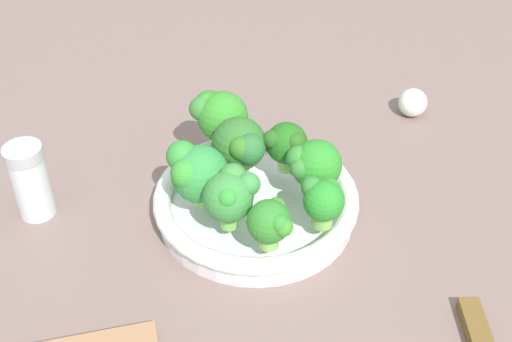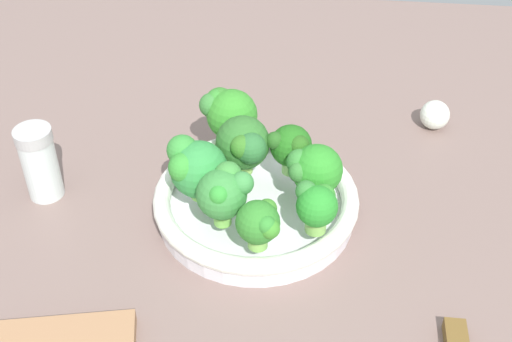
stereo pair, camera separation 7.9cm
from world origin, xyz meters
TOP-DOWN VIEW (x-y plane):
  - ground_plane at (0.00, 0.00)cm, footprint 130.00×130.00cm
  - bowl at (-3.10, 3.13)cm, footprint 24.67×24.67cm
  - broccoli_floret_0 at (2.63, 0.52)cm, footprint 6.00×5.98cm
  - broccoli_floret_1 at (-6.93, 6.85)cm, footprint 5.09×5.49cm
  - broccoli_floret_2 at (-3.33, 9.82)cm, footprint 6.00×6.59cm
  - broccoli_floret_3 at (6.00, 4.52)cm, footprint 5.09×4.88cm
  - broccoli_floret_4 at (-6.11, 1.34)cm, footprint 7.38×6.54cm
  - broccoli_floret_5 at (-1.34, -3.62)cm, footprint 6.68×7.13cm
  - broccoli_floret_6 at (-11.96, -1.39)cm, footprint 6.43×7.36cm
  - broccoli_floret_7 at (2.45, 10.38)cm, footprint 5.09×4.79cm
  - garlic_bulb at (-24.12, 26.23)cm, footprint 4.15×4.15cm
  - pepper_shaker at (-4.03, -23.59)cm, footprint 4.55×4.55cm

SIDE VIEW (x-z plane):
  - ground_plane at x=0.00cm, z-range -2.50..0.00cm
  - bowl at x=-3.10cm, z-range 0.04..3.87cm
  - garlic_bulb at x=-24.12cm, z-range 0.00..4.15cm
  - pepper_shaker at x=-4.03cm, z-range 0.06..9.94cm
  - broccoli_floret_3 at x=6.00cm, z-range 4.34..10.20cm
  - broccoli_floret_7 at x=2.45cm, z-range 4.40..10.22cm
  - broccoli_floret_2 at x=-3.33cm, z-range 4.15..10.75cm
  - broccoli_floret_1 at x=-6.93cm, z-range 4.57..11.12cm
  - broccoli_floret_5 at x=-1.34cm, z-range 4.32..12.04cm
  - broccoli_floret_0 at x=2.63cm, z-range 4.67..11.87cm
  - broccoli_floret_4 at x=-6.11cm, z-range 4.48..12.12cm
  - broccoli_floret_6 at x=-11.96cm, z-range 4.74..12.65cm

